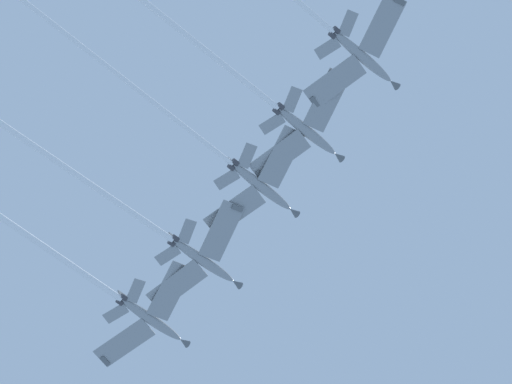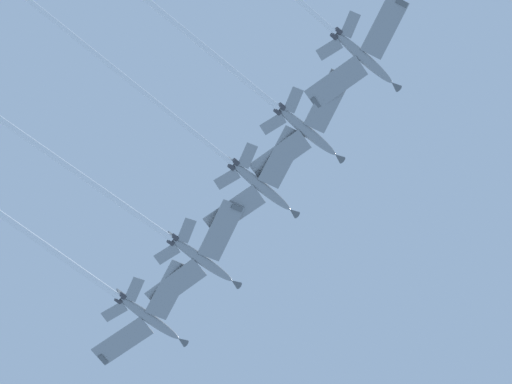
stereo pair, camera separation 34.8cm
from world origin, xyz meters
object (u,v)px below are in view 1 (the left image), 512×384
(jet_inner_left, at_px, (141,219))
(jet_inner_right, at_px, (250,86))
(jet_far_left, at_px, (95,281))
(jet_centre, at_px, (217,152))
(jet_far_right, at_px, (319,20))

(jet_inner_left, distance_m, jet_inner_right, 24.73)
(jet_far_left, xyz_separation_m, jet_centre, (-14.10, -21.74, 1.52))
(jet_inner_right, bearing_deg, jet_far_right, -119.92)
(jet_centre, distance_m, jet_far_right, 23.87)
(jet_far_left, distance_m, jet_inner_left, 11.58)
(jet_far_left, xyz_separation_m, jet_inner_right, (-22.38, -28.57, 0.51))
(jet_inner_left, xyz_separation_m, jet_inner_right, (-14.92, -19.71, 0.66))
(jet_inner_left, bearing_deg, jet_far_left, 49.93)
(jet_far_left, bearing_deg, jet_inner_right, -128.07)
(jet_centre, bearing_deg, jet_inner_right, -140.46)
(jet_far_left, height_order, jet_inner_right, jet_inner_right)
(jet_inner_left, height_order, jet_centre, jet_centre)
(jet_far_left, xyz_separation_m, jet_inner_left, (-7.45, -8.86, -0.15))
(jet_inner_right, xyz_separation_m, jet_far_right, (-6.74, -11.71, 0.49))
(jet_inner_right, distance_m, jet_far_right, 13.52)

